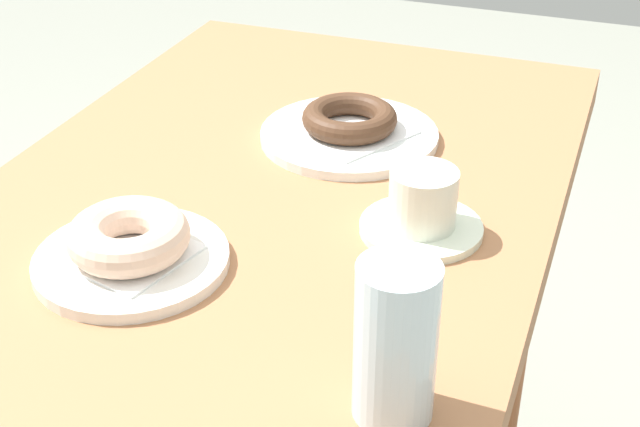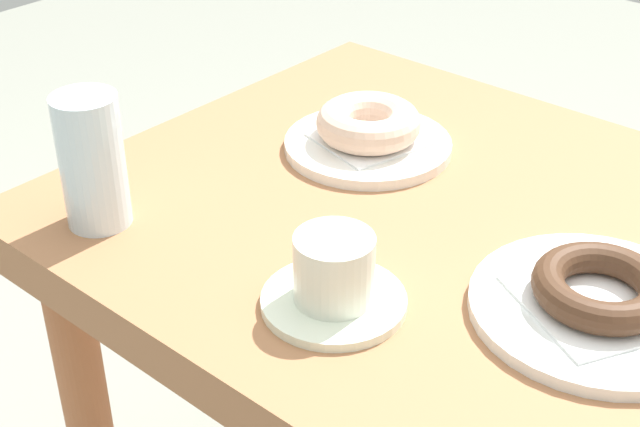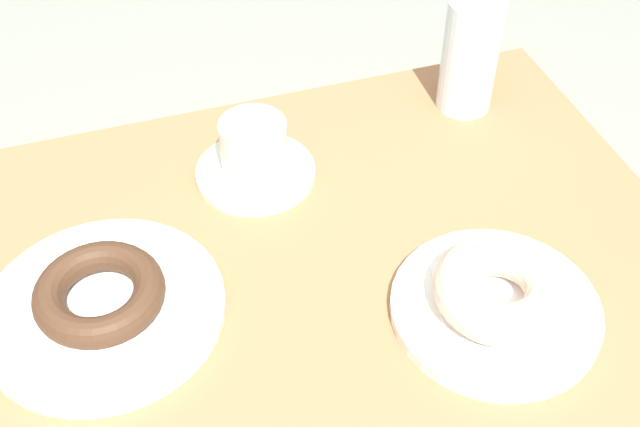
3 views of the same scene
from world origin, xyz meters
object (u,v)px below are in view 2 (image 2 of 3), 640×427
(donut_sugar_ring, at_px, (369,123))
(plate_chocolate_ring, at_px, (597,309))
(donut_chocolate_ring, at_px, (601,287))
(water_glass, at_px, (92,161))
(plate_sugar_ring, at_px, (368,145))
(coffee_cup, at_px, (334,278))

(donut_sugar_ring, bearing_deg, plate_chocolate_ring, -18.05)
(donut_chocolate_ring, distance_m, water_glass, 0.49)
(plate_chocolate_ring, bearing_deg, water_glass, -157.33)
(plate_sugar_ring, distance_m, donut_chocolate_ring, 0.36)
(plate_sugar_ring, bearing_deg, water_glass, -109.92)
(plate_sugar_ring, relative_size, donut_chocolate_ring, 1.63)
(plate_sugar_ring, distance_m, water_glass, 0.33)
(plate_sugar_ring, xyz_separation_m, donut_sugar_ring, (0.00, 0.00, 0.03))
(donut_chocolate_ring, bearing_deg, plate_sugar_ring, 161.95)
(donut_sugar_ring, height_order, water_glass, water_glass)
(donut_chocolate_ring, bearing_deg, coffee_cup, -142.16)
(donut_chocolate_ring, relative_size, coffee_cup, 0.92)
(coffee_cup, bearing_deg, donut_sugar_ring, 122.57)
(plate_chocolate_ring, height_order, coffee_cup, coffee_cup)
(plate_sugar_ring, relative_size, coffee_cup, 1.49)
(donut_sugar_ring, xyz_separation_m, donut_chocolate_ring, (0.34, -0.11, -0.01))
(donut_sugar_ring, relative_size, water_glass, 0.87)
(plate_chocolate_ring, bearing_deg, coffee_cup, -142.16)
(donut_chocolate_ring, height_order, water_glass, water_glass)
(coffee_cup, bearing_deg, plate_sugar_ring, 122.57)
(donut_sugar_ring, bearing_deg, donut_chocolate_ring, -18.05)
(donut_sugar_ring, xyz_separation_m, coffee_cup, (0.16, -0.25, -0.01))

